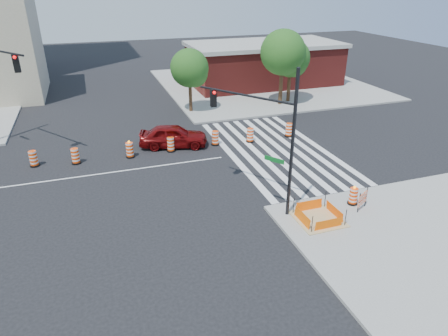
% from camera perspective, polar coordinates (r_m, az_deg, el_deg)
% --- Properties ---
extents(ground, '(120.00, 120.00, 0.00)m').
position_cam_1_polar(ground, '(25.60, -15.43, -0.56)').
color(ground, black).
rests_on(ground, ground).
extents(sidewalk_ne, '(22.00, 22.00, 0.15)m').
position_cam_1_polar(sidewalk_ne, '(46.51, 5.59, 11.89)').
color(sidewalk_ne, gray).
rests_on(sidewalk_ne, ground).
extents(crosswalk_east, '(6.75, 13.50, 0.01)m').
position_cam_1_polar(crosswalk_east, '(28.12, 7.27, 2.58)').
color(crosswalk_east, silver).
rests_on(crosswalk_east, ground).
extents(lane_centerline, '(14.00, 0.12, 0.01)m').
position_cam_1_polar(lane_centerline, '(25.60, -15.43, -0.55)').
color(lane_centerline, silver).
rests_on(lane_centerline, ground).
extents(excavation_pit, '(2.20, 2.20, 0.90)m').
position_cam_1_polar(excavation_pit, '(20.19, 13.30, -6.98)').
color(excavation_pit, tan).
rests_on(excavation_pit, ground).
extents(brick_storefront, '(16.50, 8.50, 4.60)m').
position_cam_1_polar(brick_storefront, '(46.04, 5.71, 14.61)').
color(brick_storefront, maroon).
rests_on(brick_storefront, ground).
extents(red_coupe, '(5.06, 3.06, 1.61)m').
position_cam_1_polar(red_coupe, '(28.44, -7.26, 4.58)').
color(red_coupe, '#620809').
rests_on(red_coupe, ground).
extents(signal_pole_se, '(3.20, 4.61, 7.27)m').
position_cam_1_polar(signal_pole_se, '(19.18, 5.86, 5.98)').
color(signal_pole_se, black).
rests_on(signal_pole_se, ground).
extents(pit_drum, '(0.53, 0.53, 1.05)m').
position_cam_1_polar(pit_drum, '(21.82, 17.98, -3.90)').
color(pit_drum, black).
rests_on(pit_drum, ground).
extents(barricade, '(0.84, 0.49, 1.10)m').
position_cam_1_polar(barricade, '(21.39, 19.21, -4.17)').
color(barricade, '#FF4305').
rests_on(barricade, ground).
extents(tree_north_c, '(3.31, 3.28, 5.58)m').
position_cam_1_polar(tree_north_c, '(35.34, -4.89, 13.75)').
color(tree_north_c, '#382314').
rests_on(tree_north_c, ground).
extents(tree_north_d, '(4.09, 4.07, 6.92)m').
position_cam_1_polar(tree_north_d, '(37.67, 8.44, 15.69)').
color(tree_north_d, '#382314').
rests_on(tree_north_d, ground).
extents(tree_north_e, '(3.57, 3.53, 6.00)m').
position_cam_1_polar(tree_north_e, '(38.85, 9.54, 14.97)').
color(tree_north_e, '#382314').
rests_on(tree_north_e, ground).
extents(median_drum_2, '(0.60, 0.60, 1.02)m').
position_cam_1_polar(median_drum_2, '(28.02, -25.56, 1.15)').
color(median_drum_2, black).
rests_on(median_drum_2, ground).
extents(median_drum_3, '(0.60, 0.60, 1.02)m').
position_cam_1_polar(median_drum_3, '(27.38, -20.45, 1.54)').
color(median_drum_3, black).
rests_on(median_drum_3, ground).
extents(median_drum_4, '(0.60, 0.60, 1.18)m').
position_cam_1_polar(median_drum_4, '(27.31, -13.31, 2.47)').
color(median_drum_4, black).
rests_on(median_drum_4, ground).
extents(median_drum_5, '(0.60, 0.60, 1.02)m').
position_cam_1_polar(median_drum_5, '(27.76, -7.62, 3.30)').
color(median_drum_5, black).
rests_on(median_drum_5, ground).
extents(median_drum_6, '(0.60, 0.60, 1.02)m').
position_cam_1_polar(median_drum_6, '(28.64, -1.26, 4.24)').
color(median_drum_6, black).
rests_on(median_drum_6, ground).
extents(median_drum_7, '(0.60, 0.60, 1.02)m').
position_cam_1_polar(median_drum_7, '(29.25, 3.76, 4.64)').
color(median_drum_7, black).
rests_on(median_drum_7, ground).
extents(median_drum_8, '(0.60, 0.60, 1.02)m').
position_cam_1_polar(median_drum_8, '(30.63, 9.24, 5.33)').
color(median_drum_8, black).
rests_on(median_drum_8, ground).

